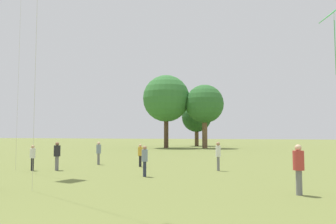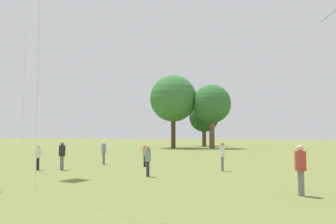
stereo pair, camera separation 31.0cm
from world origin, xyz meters
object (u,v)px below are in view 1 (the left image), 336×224
at_px(person_standing_1, 33,155).
at_px(person_standing_5, 218,153).
at_px(person_standing_3, 140,153).
at_px(kite_6, 334,17).
at_px(person_standing_7, 299,165).
at_px(person_standing_2, 99,151).
at_px(person_standing_4, 57,154).
at_px(person_standing_6, 145,158).
at_px(distant_tree_2, 166,99).
at_px(distant_tree_0, 205,104).
at_px(distant_tree_1, 197,117).

distance_m(person_standing_1, person_standing_5, 11.31).
relative_size(person_standing_3, kite_6, 0.22).
bearing_deg(person_standing_7, person_standing_2, 153.58).
relative_size(person_standing_4, person_standing_7, 0.95).
xyz_separation_m(person_standing_1, person_standing_6, (7.60, -0.50, 0.05)).
bearing_deg(person_standing_7, person_standing_1, 172.49).
xyz_separation_m(person_standing_1, distant_tree_2, (-2.88, 33.72, 7.08)).
xyz_separation_m(person_standing_1, distant_tree_0, (3.23, 34.80, 6.08)).
distance_m(person_standing_2, person_standing_6, 7.82).
bearing_deg(person_standing_7, distant_tree_0, 112.63).
xyz_separation_m(person_standing_1, person_standing_7, (14.91, -3.49, 0.17)).
distance_m(person_standing_4, person_standing_6, 6.38).
height_order(person_standing_2, distant_tree_2, distant_tree_2).
distance_m(person_standing_4, distant_tree_0, 34.77).
height_order(person_standing_7, distant_tree_2, distant_tree_2).
distance_m(person_standing_5, person_standing_6, 5.05).
bearing_deg(distant_tree_0, person_standing_3, -86.10).
height_order(person_standing_3, distant_tree_0, distant_tree_0).
bearing_deg(person_standing_7, distant_tree_1, 113.40).
height_order(person_standing_5, person_standing_6, person_standing_5).
bearing_deg(person_standing_2, person_standing_7, -40.14).
bearing_deg(person_standing_2, person_standing_1, -118.72).
bearing_deg(kite_6, person_standing_4, -79.46).
relative_size(person_standing_4, distant_tree_1, 0.21).
height_order(person_standing_2, person_standing_5, person_standing_5).
height_order(kite_6, distant_tree_2, distant_tree_2).
xyz_separation_m(distant_tree_0, distant_tree_1, (-3.57, 9.40, -1.59)).
bearing_deg(distant_tree_0, person_standing_6, -82.94).
distance_m(person_standing_3, person_standing_6, 5.25).
bearing_deg(person_standing_3, kite_6, 12.20).
relative_size(distant_tree_1, distant_tree_2, 0.70).
bearing_deg(distant_tree_0, person_standing_5, -76.48).
distance_m(person_standing_6, distant_tree_1, 45.61).
xyz_separation_m(person_standing_6, distant_tree_1, (-7.94, 44.70, 4.44)).
relative_size(person_standing_2, person_standing_4, 0.96).
bearing_deg(distant_tree_1, person_standing_7, -72.26).
xyz_separation_m(person_standing_7, distant_tree_0, (-11.68, 38.29, 5.91)).
relative_size(distant_tree_0, distant_tree_1, 1.23).
relative_size(person_standing_2, person_standing_7, 0.90).
relative_size(person_standing_1, distant_tree_0, 0.15).
bearing_deg(person_standing_1, distant_tree_0, -58.95).
bearing_deg(person_standing_3, person_standing_7, 10.10).
relative_size(person_standing_3, person_standing_5, 0.88).
bearing_deg(distant_tree_1, kite_6, -71.03).
relative_size(person_standing_2, distant_tree_0, 0.16).
distance_m(person_standing_1, person_standing_3, 6.78).
height_order(person_standing_4, distant_tree_2, distant_tree_2).
height_order(person_standing_3, person_standing_4, person_standing_4).
bearing_deg(kite_6, distant_tree_1, -133.71).
relative_size(person_standing_2, distant_tree_1, 0.20).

